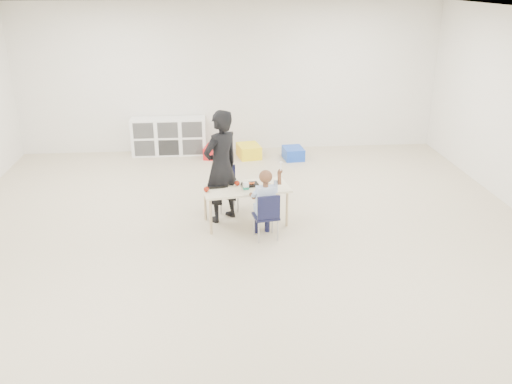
{
  "coord_description": "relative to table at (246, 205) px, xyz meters",
  "views": [
    {
      "loc": [
        -0.41,
        -5.82,
        3.19
      ],
      "look_at": [
        0.1,
        0.02,
        0.85
      ],
      "focal_mm": 38.0,
      "sensor_mm": 36.0,
      "label": 1
    }
  ],
  "objects": [
    {
      "name": "room",
      "position": [
        -0.04,
        -1.0,
        1.13
      ],
      "size": [
        9.0,
        9.02,
        2.8
      ],
      "color": "beige",
      "rests_on": "ground"
    },
    {
      "name": "table",
      "position": [
        0.0,
        0.0,
        0.0
      ],
      "size": [
        1.25,
        0.76,
        0.53
      ],
      "rotation": [
        0.0,
        0.0,
        0.16
      ],
      "color": "beige",
      "rests_on": "ground"
    },
    {
      "name": "chair_near",
      "position": [
        0.23,
        -0.48,
        0.05
      ],
      "size": [
        0.35,
        0.34,
        0.64
      ],
      "primitive_type": null,
      "rotation": [
        0.0,
        0.0,
        0.16
      ],
      "color": "black",
      "rests_on": "ground"
    },
    {
      "name": "chair_far",
      "position": [
        -0.23,
        0.48,
        0.05
      ],
      "size": [
        0.35,
        0.34,
        0.64
      ],
      "primitive_type": null,
      "rotation": [
        0.0,
        0.0,
        0.16
      ],
      "color": "black",
      "rests_on": "ground"
    },
    {
      "name": "child",
      "position": [
        0.23,
        -0.48,
        0.23
      ],
      "size": [
        0.49,
        0.49,
        1.01
      ],
      "primitive_type": null,
      "rotation": [
        0.0,
        0.0,
        0.16
      ],
      "color": "#B8CEF9",
      "rests_on": "chair_near"
    },
    {
      "name": "lunch_tray_near",
      "position": [
        0.07,
        0.05,
        0.28
      ],
      "size": [
        0.24,
        0.19,
        0.03
      ],
      "primitive_type": "cube",
      "rotation": [
        0.0,
        0.0,
        0.16
      ],
      "color": "black",
      "rests_on": "table"
    },
    {
      "name": "lunch_tray_far",
      "position": [
        -0.39,
        0.05,
        0.28
      ],
      "size": [
        0.24,
        0.19,
        0.03
      ],
      "primitive_type": "cube",
      "rotation": [
        0.0,
        0.0,
        0.16
      ],
      "color": "black",
      "rests_on": "table"
    },
    {
      "name": "milk_carton",
      "position": [
        -0.0,
        -0.1,
        0.31
      ],
      "size": [
        0.08,
        0.08,
        0.1
      ],
      "primitive_type": "cube",
      "rotation": [
        0.0,
        0.0,
        0.16
      ],
      "color": "white",
      "rests_on": "table"
    },
    {
      "name": "bread_roll",
      "position": [
        0.31,
        -0.07,
        0.3
      ],
      "size": [
        0.09,
        0.09,
        0.07
      ],
      "primitive_type": "ellipsoid",
      "color": "tan",
      "rests_on": "table"
    },
    {
      "name": "apple_near",
      "position": [
        -0.11,
        0.06,
        0.3
      ],
      "size": [
        0.07,
        0.07,
        0.07
      ],
      "primitive_type": "sphere",
      "color": "maroon",
      "rests_on": "table"
    },
    {
      "name": "apple_far",
      "position": [
        -0.53,
        -0.13,
        0.3
      ],
      "size": [
        0.07,
        0.07,
        0.07
      ],
      "primitive_type": "sphere",
      "color": "maroon",
      "rests_on": "table"
    },
    {
      "name": "cubby_shelf",
      "position": [
        -1.24,
        3.28,
        0.08
      ],
      "size": [
        1.4,
        0.4,
        0.7
      ],
      "primitive_type": "cube",
      "color": "white",
      "rests_on": "ground"
    },
    {
      "name": "adult",
      "position": [
        -0.32,
        0.16,
        0.51
      ],
      "size": [
        0.68,
        0.65,
        1.57
      ],
      "primitive_type": "imported",
      "rotation": [
        0.0,
        0.0,
        3.83
      ],
      "color": "black",
      "rests_on": "ground"
    },
    {
      "name": "bin_red",
      "position": [
        -0.38,
        2.98,
        -0.16
      ],
      "size": [
        0.44,
        0.51,
        0.22
      ],
      "primitive_type": "cube",
      "rotation": [
        0.0,
        0.0,
        -0.23
      ],
      "color": "red",
      "rests_on": "ground"
    },
    {
      "name": "bin_yellow",
      "position": [
        0.26,
        2.93,
        -0.15
      ],
      "size": [
        0.47,
        0.56,
        0.24
      ],
      "primitive_type": "cube",
      "rotation": [
        0.0,
        0.0,
        0.19
      ],
      "color": "yellow",
      "rests_on": "ground"
    },
    {
      "name": "bin_blue",
      "position": [
        1.08,
        2.76,
        -0.16
      ],
      "size": [
        0.39,
        0.48,
        0.22
      ],
      "primitive_type": "cube",
      "rotation": [
        0.0,
        0.0,
        0.09
      ],
      "color": "blue",
      "rests_on": "ground"
    }
  ]
}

